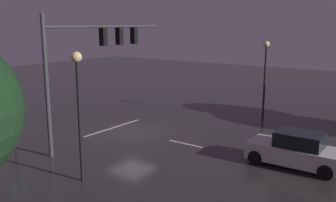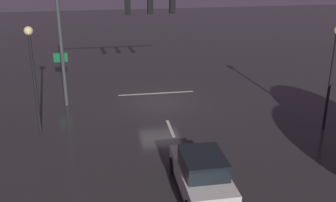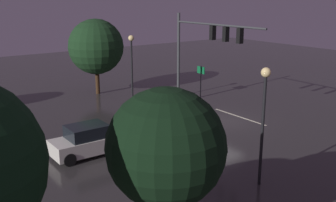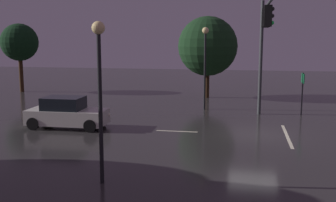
% 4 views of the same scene
% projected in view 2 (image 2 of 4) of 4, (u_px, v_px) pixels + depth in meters
% --- Properties ---
extents(ground_plane, '(80.00, 80.00, 0.00)m').
position_uv_depth(ground_plane, '(160.00, 102.00, 25.61)').
color(ground_plane, '#2D2B2B').
extents(traffic_signal_assembly, '(8.88, 0.47, 7.15)m').
position_uv_depth(traffic_signal_assembly, '(114.00, 19.00, 23.79)').
color(traffic_signal_assembly, '#383A3D').
rests_on(traffic_signal_assembly, ground_plane).
extents(lane_dash_far, '(0.16, 2.20, 0.01)m').
position_uv_depth(lane_dash_far, '(170.00, 128.00, 21.92)').
color(lane_dash_far, beige).
rests_on(lane_dash_far, ground_plane).
extents(lane_dash_mid, '(0.16, 2.20, 0.01)m').
position_uv_depth(lane_dash_mid, '(196.00, 190.00, 16.39)').
color(lane_dash_mid, beige).
rests_on(lane_dash_mid, ground_plane).
extents(stop_bar, '(5.00, 0.16, 0.01)m').
position_uv_depth(stop_bar, '(156.00, 93.00, 27.11)').
color(stop_bar, beige).
rests_on(stop_bar, ground_plane).
extents(car_approaching, '(1.93, 4.38, 1.70)m').
position_uv_depth(car_approaching, '(202.00, 174.00, 16.06)').
color(car_approaching, silver).
rests_on(car_approaching, ground_plane).
extents(street_lamp_left_kerb, '(0.44, 0.44, 5.48)m').
position_uv_depth(street_lamp_left_kerb, '(333.00, 60.00, 20.59)').
color(street_lamp_left_kerb, black).
rests_on(street_lamp_left_kerb, ground_plane).
extents(street_lamp_right_kerb, '(0.44, 0.44, 5.55)m').
position_uv_depth(street_lamp_right_kerb, '(32.00, 61.00, 20.26)').
color(street_lamp_right_kerb, black).
rests_on(street_lamp_right_kerb, ground_plane).
extents(route_sign, '(0.90, 0.09, 2.68)m').
position_uv_depth(route_sign, '(61.00, 63.00, 26.85)').
color(route_sign, '#383A3D').
rests_on(route_sign, ground_plane).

